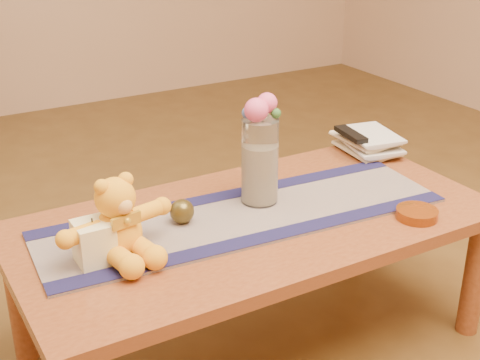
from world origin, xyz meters
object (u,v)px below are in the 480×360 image
amber_dish (417,214)px  bronze_ball (182,211)px  pillar_candle (94,242)px  tv_remote (351,134)px  teddy_bear (116,218)px  book_bottom (348,153)px  glass_vase (260,161)px

amber_dish → bronze_ball: bearing=153.4°
pillar_candle → tv_remote: (1.02, 0.26, 0.02)m
tv_remote → pillar_candle: bearing=-157.8°
teddy_bear → amber_dish: (0.83, -0.23, -0.10)m
bronze_ball → amber_dish: size_ratio=0.58×
tv_remote → amber_dish: bearing=-97.5°
pillar_candle → book_bottom: 1.06m
bronze_ball → book_bottom: 0.76m
glass_vase → pillar_candle: bearing=-170.2°
amber_dish → tv_remote: bearing=74.4°
glass_vase → amber_dish: bearing=-42.4°
tv_remote → amber_dish: size_ratio=1.32×
glass_vase → bronze_ball: glass_vase is taller
tv_remote → teddy_bear: bearing=-157.5°
bronze_ball → tv_remote: tv_remote is taller
bronze_ball → tv_remote: size_ratio=0.44×
tv_remote → bronze_ball: bearing=-158.8°
book_bottom → tv_remote: size_ratio=1.39×
pillar_candle → glass_vase: (0.55, 0.09, 0.07)m
bronze_ball → tv_remote: 0.76m
book_bottom → pillar_candle: bearing=-160.3°
tv_remote → glass_vase: bearing=-153.0°
teddy_bear → book_bottom: size_ratio=1.38×
teddy_bear → pillar_candle: teddy_bear is taller
bronze_ball → book_bottom: bearing=13.9°
pillar_candle → book_bottom: bearing=14.6°
pillar_candle → glass_vase: size_ratio=0.43×
pillar_candle → glass_vase: bearing=9.8°
teddy_bear → bronze_ball: size_ratio=4.38×
teddy_bear → glass_vase: (0.48, 0.08, 0.03)m
pillar_candle → bronze_ball: bearing=16.5°
pillar_candle → glass_vase: 0.56m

